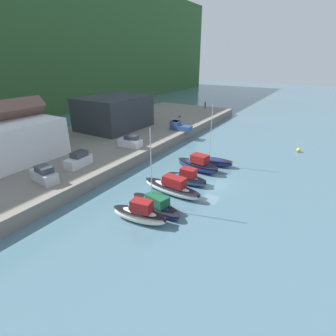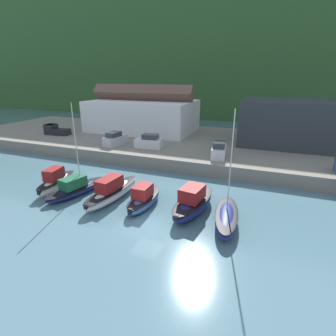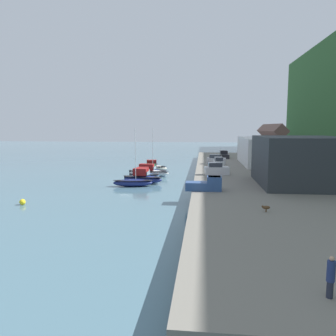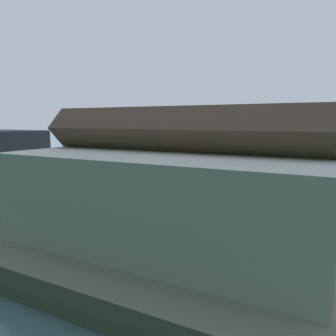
{
  "view_description": "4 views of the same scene",
  "coord_description": "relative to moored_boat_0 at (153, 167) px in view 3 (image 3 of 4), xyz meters",
  "views": [
    {
      "loc": [
        -31.85,
        -12.1,
        16.71
      ],
      "look_at": [
        -1.34,
        6.41,
        1.47
      ],
      "focal_mm": 28.0,
      "sensor_mm": 36.0,
      "label": 1
    },
    {
      "loc": [
        9.02,
        -17.97,
        12.33
      ],
      "look_at": [
        -1.3,
        8.48,
        2.31
      ],
      "focal_mm": 28.0,
      "sensor_mm": 36.0,
      "label": 2
    },
    {
      "loc": [
        60.71,
        14.52,
        10.13
      ],
      "look_at": [
        1.9,
        8.14,
        2.7
      ],
      "focal_mm": 35.0,
      "sensor_mm": 36.0,
      "label": 3
    },
    {
      "loc": [
        -25.1,
        49.36,
        9.8
      ],
      "look_at": [
        -1.68,
        5.55,
        2.66
      ],
      "focal_mm": 35.0,
      "sensor_mm": 36.0,
      "label": 4
    }
  ],
  "objects": [
    {
      "name": "moored_boat_2",
      "position": [
        7.24,
        0.19,
        -0.05
      ],
      "size": [
        2.73,
        8.73,
        2.54
      ],
      "rotation": [
        0.0,
        0.0,
        -0.07
      ],
      "color": "silver",
      "rests_on": "ground_plane"
    },
    {
      "name": "parked_car_0",
      "position": [
        4.71,
        14.65,
        1.71
      ],
      "size": [
        4.34,
        2.17,
        2.16
      ],
      "rotation": [
        0.0,
        0.0,
        1.66
      ],
      "color": "silver",
      "rests_on": "quay_promenade"
    },
    {
      "name": "dog_on_quay",
      "position": [
        41.01,
        17.71,
        1.25
      ],
      "size": [
        0.38,
        0.88,
        0.68
      ],
      "rotation": [
        0.0,
        0.0,
        3.24
      ],
      "color": "brown",
      "rests_on": "quay_promenade"
    },
    {
      "name": "pickup_truck_1",
      "position": [
        30.44,
        11.99,
        1.61
      ],
      "size": [
        2.01,
        4.73,
        1.9
      ],
      "rotation": [
        0.0,
        0.0,
        -0.0
      ],
      "color": "#2D4C84",
      "rests_on": "quay_promenade"
    },
    {
      "name": "moored_boat_3",
      "position": [
        11.03,
        -0.01,
        -0.14
      ],
      "size": [
        2.12,
        6.1,
        2.33
      ],
      "rotation": [
        0.0,
        0.0,
        0.01
      ],
      "color": "#33568E",
      "rests_on": "ground_plane"
    },
    {
      "name": "quay_promenade",
      "position": [
        12.79,
        22.79,
        -0.09
      ],
      "size": [
        96.27,
        25.47,
        1.76
      ],
      "color": "gray",
      "rests_on": "ground_plane"
    },
    {
      "name": "moored_boat_5",
      "position": [
        19.25,
        -0.46,
        -0.28
      ],
      "size": [
        2.88,
        7.06,
        9.93
      ],
      "rotation": [
        0.0,
        0.0,
        0.14
      ],
      "color": "navy",
      "rests_on": "ground_plane"
    },
    {
      "name": "pickup_truck_0",
      "position": [
        -16.03,
        17.11,
        1.61
      ],
      "size": [
        4.86,
        2.31,
        1.9
      ],
      "rotation": [
        0.0,
        0.0,
        1.65
      ],
      "color": "black",
      "rests_on": "quay_promenade"
    },
    {
      "name": "yacht_club_building",
      "position": [
        24.51,
        25.31,
        4.28
      ],
      "size": [
        14.44,
        11.51,
        6.99
      ],
      "color": "#2D3338",
      "rests_on": "quay_promenade"
    },
    {
      "name": "ground_plane",
      "position": [
        12.79,
        -3.03,
        -0.97
      ],
      "size": [
        320.0,
        320.0,
        0.0
      ],
      "primitive_type": "plane",
      "color": "slate"
    },
    {
      "name": "person_on_quay",
      "position": [
        57.51,
        17.77,
        1.89
      ],
      "size": [
        0.4,
        0.4,
        2.14
      ],
      "color": "#232838",
      "rests_on": "quay_promenade"
    },
    {
      "name": "parked_car_2",
      "position": [
        -1.16,
        14.36,
        1.71
      ],
      "size": [
        2.38,
        4.41,
        2.16
      ],
      "rotation": [
        0.0,
        0.0,
        -0.14
      ],
      "color": "#B7B7BC",
      "rests_on": "quay_promenade"
    },
    {
      "name": "moored_boat_1",
      "position": [
        2.85,
        -0.16,
        -0.24
      ],
      "size": [
        3.89,
        7.94,
        9.79
      ],
      "rotation": [
        0.0,
        0.0,
        -0.23
      ],
      "color": "navy",
      "rests_on": "ground_plane"
    },
    {
      "name": "mooring_buoy_0",
      "position": [
        33.88,
        -11.99,
        -0.59
      ],
      "size": [
        0.77,
        0.77,
        0.77
      ],
      "color": "yellow",
      "rests_on": "ground_plane"
    },
    {
      "name": "moored_boat_0",
      "position": [
        0.0,
        0.0,
        0.0
      ],
      "size": [
        2.81,
        6.64,
        2.65
      ],
      "rotation": [
        0.0,
        0.0,
        0.15
      ],
      "color": "white",
      "rests_on": "ground_plane"
    },
    {
      "name": "moored_boat_4",
      "position": [
        15.93,
        0.6,
        0.03
      ],
      "size": [
        3.48,
        7.57,
        2.72
      ],
      "rotation": [
        0.0,
        0.0,
        -0.15
      ],
      "color": "navy",
      "rests_on": "ground_plane"
    },
    {
      "name": "harbor_clubhouse",
      "position": [
        -2.23,
        26.52,
        4.04
      ],
      "size": [
        20.73,
        12.57,
        9.05
      ],
      "color": "white",
      "rests_on": "quay_promenade"
    },
    {
      "name": "parked_car_1",
      "position": [
        15.73,
        13.82,
        1.71
      ],
      "size": [
        2.25,
        4.37,
        2.16
      ],
      "rotation": [
        0.0,
        0.0,
        0.11
      ],
      "color": "silver",
      "rests_on": "quay_promenade"
    }
  ]
}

